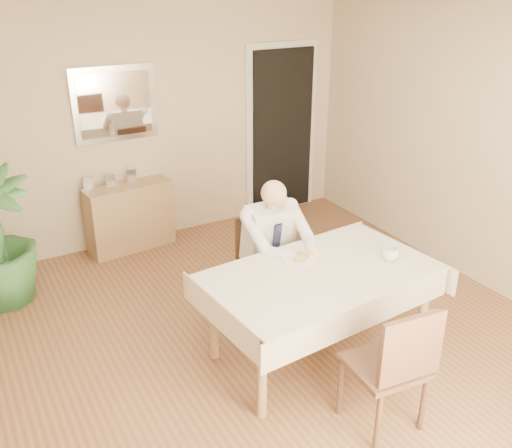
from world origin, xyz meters
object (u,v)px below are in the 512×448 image
dining_table (321,281)px  sideboard (130,217)px  chair_far (262,257)px  chair_near (395,363)px  seated_man (279,247)px  coffee_mug (390,254)px

dining_table → sideboard: size_ratio=1.98×
chair_far → sideboard: 1.82m
chair_near → seated_man: (0.06, 1.48, 0.16)m
dining_table → chair_far: size_ratio=2.14×
coffee_mug → sideboard: (-1.23, 2.68, -0.44)m
chair_far → dining_table: bearing=-86.5°
chair_near → coffee_mug: bearing=56.8°
chair_near → coffee_mug: size_ratio=7.43×
chair_far → sideboard: chair_far is taller
chair_far → coffee_mug: size_ratio=6.59×
dining_table → coffee_mug: 0.59m
sideboard → chair_far: bearing=-74.4°
seated_man → chair_near: bearing=-92.1°
dining_table → sideboard: 2.67m
dining_table → chair_near: (-0.06, -0.89, -0.13)m
chair_far → chair_near: chair_near is taller
chair_far → seated_man: bearing=-86.5°
chair_far → chair_near: (-0.06, -1.77, 0.07)m
chair_far → coffee_mug: bearing=-56.7°
dining_table → seated_man: bearing=85.3°
chair_far → sideboard: bearing=114.9°
chair_near → coffee_mug: 1.03m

